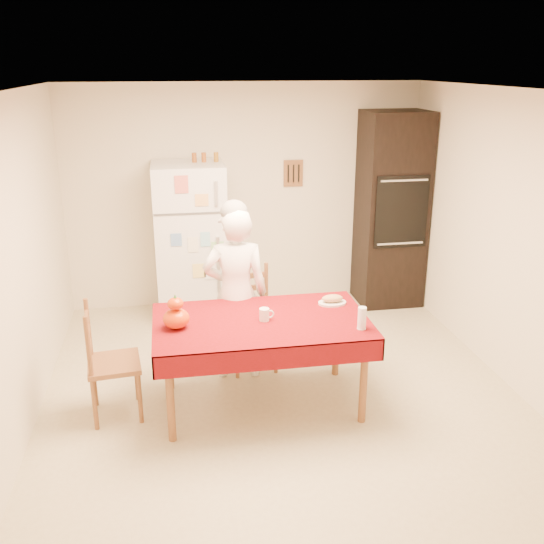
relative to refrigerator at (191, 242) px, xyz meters
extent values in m
plane|color=tan|center=(0.65, -1.88, -0.85)|extent=(4.50, 4.50, 0.00)
cube|color=beige|center=(0.65, 0.37, 0.40)|extent=(4.00, 0.02, 2.50)
cube|color=beige|center=(0.65, -4.13, 0.40)|extent=(4.00, 0.02, 2.50)
cube|color=beige|center=(-1.35, -1.88, 0.40)|extent=(0.02, 4.50, 2.50)
cube|color=beige|center=(2.65, -1.88, 0.40)|extent=(0.02, 4.50, 2.50)
cube|color=white|center=(0.65, -1.88, 1.65)|extent=(4.00, 4.50, 0.02)
cube|color=brown|center=(1.20, 0.36, 0.65)|extent=(0.22, 0.02, 0.30)
cube|color=white|center=(0.00, 0.00, 0.00)|extent=(0.75, 0.70, 1.70)
cube|color=silver|center=(0.26, -0.37, 0.60)|extent=(0.03, 0.03, 0.25)
cube|color=silver|center=(0.26, -0.37, -0.15)|extent=(0.03, 0.03, 0.60)
cube|color=black|center=(2.28, 0.05, 0.25)|extent=(0.70, 0.60, 2.20)
cube|color=black|center=(2.28, -0.26, 0.30)|extent=(0.59, 0.02, 0.80)
cylinder|color=brown|center=(-0.28, -2.39, -0.50)|extent=(0.06, 0.06, 0.71)
cylinder|color=brown|center=(-0.28, -1.61, -0.50)|extent=(0.06, 0.06, 0.71)
cylinder|color=brown|center=(1.20, -2.39, -0.50)|extent=(0.06, 0.06, 0.71)
cylinder|color=brown|center=(1.20, -1.61, -0.50)|extent=(0.06, 0.06, 0.71)
cube|color=brown|center=(0.46, -2.00, -0.12)|extent=(1.60, 0.90, 0.04)
cube|color=#560904|center=(0.46, -2.00, -0.09)|extent=(1.70, 1.00, 0.01)
cylinder|color=brown|center=(0.31, -1.52, -0.64)|extent=(0.04, 0.04, 0.43)
cylinder|color=brown|center=(0.28, -1.18, -0.64)|extent=(0.04, 0.04, 0.43)
cylinder|color=brown|center=(0.67, -1.49, -0.64)|extent=(0.04, 0.04, 0.43)
cylinder|color=brown|center=(0.64, -1.15, -0.64)|extent=(0.04, 0.04, 0.43)
cube|color=brown|center=(0.48, -1.33, -0.40)|extent=(0.46, 0.44, 0.04)
cube|color=brown|center=(0.46, -1.17, -0.15)|extent=(0.36, 0.06, 0.50)
cylinder|color=brown|center=(-0.52, -2.11, -0.64)|extent=(0.04, 0.04, 0.43)
cylinder|color=brown|center=(-0.86, -2.14, -0.64)|extent=(0.04, 0.04, 0.43)
cylinder|color=brown|center=(-0.56, -1.75, -0.64)|extent=(0.04, 0.04, 0.43)
cylinder|color=brown|center=(-0.90, -1.78, -0.64)|extent=(0.04, 0.04, 0.43)
cube|color=brown|center=(-0.71, -1.94, -0.40)|extent=(0.44, 0.46, 0.04)
cube|color=brown|center=(-0.88, -1.96, -0.15)|extent=(0.07, 0.36, 0.50)
imported|color=white|center=(0.32, -1.45, -0.07)|extent=(0.59, 0.41, 1.56)
cylinder|color=white|center=(0.48, -2.01, -0.04)|extent=(0.08, 0.08, 0.10)
ellipsoid|color=#EB3505|center=(-0.21, -2.03, -0.01)|extent=(0.21, 0.21, 0.15)
ellipsoid|color=#CA3E04|center=(-0.21, -2.03, 0.11)|extent=(0.12, 0.12, 0.09)
cylinder|color=white|center=(1.19, -2.30, 0.00)|extent=(0.07, 0.07, 0.18)
cylinder|color=silver|center=(1.10, -1.77, -0.08)|extent=(0.24, 0.24, 0.02)
ellipsoid|color=tan|center=(1.10, -1.77, -0.04)|extent=(0.18, 0.10, 0.06)
cylinder|color=brown|center=(0.08, 0.05, 0.90)|extent=(0.05, 0.05, 0.10)
cylinder|color=#984E1B|center=(0.18, 0.05, 0.90)|extent=(0.05, 0.05, 0.10)
cylinder|color=#96641B|center=(0.31, 0.05, 0.90)|extent=(0.05, 0.05, 0.10)
camera|label=1|loc=(-0.21, -6.35, 1.85)|focal=40.00mm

